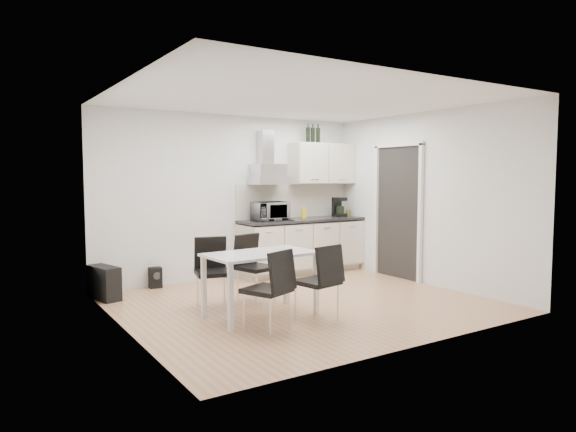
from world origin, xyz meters
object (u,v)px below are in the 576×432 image
object	(u,v)px
dining_table	(261,260)
chair_far_left	(213,274)
chair_near_left	(267,291)
chair_near_right	(317,283)
guitar_amp	(104,283)
chair_far_right	(256,269)
kitchenette	(303,224)
floor_speaker	(155,278)

from	to	relation	value
dining_table	chair_far_left	bearing A→B (deg)	116.82
chair_far_left	chair_near_left	size ratio (longest dim) A/B	1.00
chair_near_left	chair_near_right	xyz separation A→B (m)	(0.68, 0.05, 0.00)
chair_near_right	guitar_amp	bearing A→B (deg)	115.75
chair_far_right	guitar_amp	world-z (taller)	chair_far_right
kitchenette	chair_near_left	bearing A→B (deg)	-130.49
chair_near_left	guitar_amp	size ratio (longest dim) A/B	1.53
chair_near_right	chair_near_left	bearing A→B (deg)	172.64
guitar_amp	floor_speaker	bearing A→B (deg)	7.40
chair_near_right	floor_speaker	bearing A→B (deg)	98.67
kitchenette	floor_speaker	world-z (taller)	kitchenette
chair_near_left	floor_speaker	world-z (taller)	chair_near_left
guitar_amp	chair_far_left	bearing A→B (deg)	-65.32
chair_far_right	guitar_amp	xyz separation A→B (m)	(-1.64, 1.21, -0.22)
chair_near_left	floor_speaker	distance (m)	2.77
chair_far_left	floor_speaker	bearing A→B (deg)	-67.77
floor_speaker	chair_far_right	bearing A→B (deg)	-53.67
guitar_amp	chair_far_right	bearing A→B (deg)	-51.75
kitchenette	chair_near_left	size ratio (longest dim) A/B	2.86
dining_table	floor_speaker	bearing A→B (deg)	101.45
chair_far_right	floor_speaker	size ratio (longest dim) A/B	2.94
dining_table	chair_near_left	world-z (taller)	chair_near_left
chair_near_right	guitar_amp	xyz separation A→B (m)	(-1.79, 2.35, -0.22)
dining_table	chair_far_right	bearing A→B (deg)	62.25
chair_far_left	guitar_amp	size ratio (longest dim) A/B	1.53
chair_far_left	chair_near_left	bearing A→B (deg)	107.93
chair_near_left	kitchenette	bearing A→B (deg)	26.66
chair_far_left	chair_near_right	xyz separation A→B (m)	(0.76, -1.12, 0.00)
chair_far_right	chair_near_left	xyz separation A→B (m)	(-0.53, -1.19, 0.00)
chair_far_right	chair_near_right	bearing A→B (deg)	83.44
dining_table	chair_far_right	size ratio (longest dim) A/B	1.49
kitchenette	chair_far_right	size ratio (longest dim) A/B	2.86
chair_far_right	chair_near_right	size ratio (longest dim) A/B	1.00
chair_far_right	guitar_amp	distance (m)	2.05
kitchenette	floor_speaker	distance (m)	2.60
chair_near_right	floor_speaker	distance (m)	2.87
chair_near_right	dining_table	bearing A→B (deg)	116.49
dining_table	chair_far_right	distance (m)	0.69
chair_near_left	chair_near_right	size ratio (longest dim) A/B	1.00
kitchenette	floor_speaker	xyz separation A→B (m)	(-2.50, 0.17, -0.68)
guitar_amp	kitchenette	bearing A→B (deg)	-12.38
guitar_amp	floor_speaker	world-z (taller)	guitar_amp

